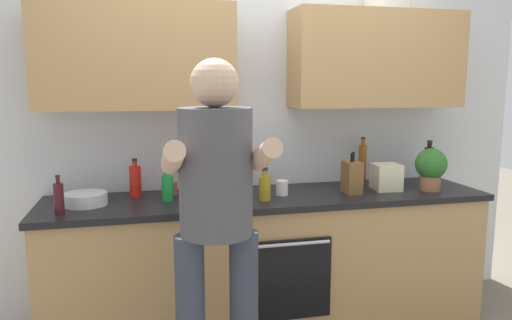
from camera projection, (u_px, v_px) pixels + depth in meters
back_wall_unit at (260, 100)px, 3.27m from camera, size 4.00×0.38×2.50m
counter at (270, 262)px, 3.17m from camera, size 2.84×0.67×0.90m
person_standing at (216, 212)px, 2.24m from camera, size 0.49×0.45×1.72m
bottle_oil at (265, 187)px, 2.95m from camera, size 0.07×0.07×0.21m
bottle_wine at (59, 198)px, 2.64m from camera, size 0.05×0.05×0.22m
bottle_syrup at (362, 163)px, 3.44m from camera, size 0.05×0.05×0.34m
bottle_soda at (168, 186)px, 2.95m from camera, size 0.07×0.07×0.24m
bottle_water at (204, 185)px, 2.94m from camera, size 0.08×0.08×0.24m
bottle_hotsauce at (135, 181)px, 3.06m from camera, size 0.07×0.07×0.24m
bottle_soy at (429, 165)px, 3.40m from camera, size 0.07×0.07×0.32m
cup_coffee at (282, 188)px, 3.10m from camera, size 0.08×0.08×0.10m
cup_ceramic at (170, 188)px, 3.11m from camera, size 0.09×0.09×0.09m
mixing_bowl at (86, 199)px, 2.85m from camera, size 0.25×0.25×0.07m
knife_block at (352, 177)px, 3.15m from camera, size 0.10×0.14×0.27m
potted_herb at (431, 167)px, 3.23m from camera, size 0.21×0.21×0.29m
grocery_bag_crisps at (228, 177)px, 3.12m from camera, size 0.24×0.17×0.22m
grocery_bag_rice at (386, 177)px, 3.26m from camera, size 0.19×0.20×0.18m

